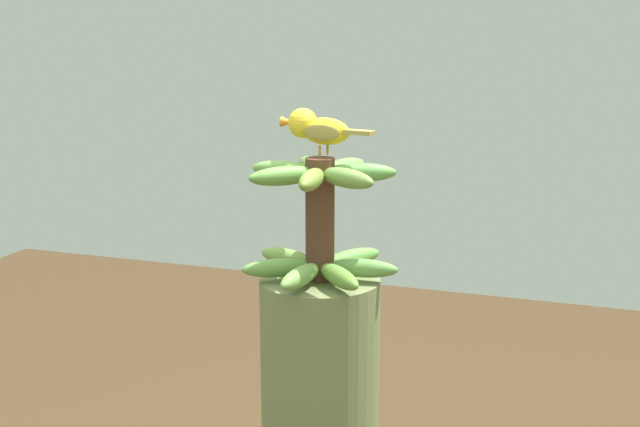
% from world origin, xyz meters
% --- Properties ---
extents(banana_bunch, '(0.30, 0.30, 0.24)m').
position_xyz_m(banana_bunch, '(-0.00, 0.00, 1.43)').
color(banana_bunch, '#4C2D1E').
rests_on(banana_bunch, banana_tree).
extents(perched_bird, '(0.20, 0.07, 0.09)m').
position_xyz_m(perched_bird, '(-0.02, 0.04, 1.60)').
color(perched_bird, '#C68933').
rests_on(perched_bird, banana_bunch).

